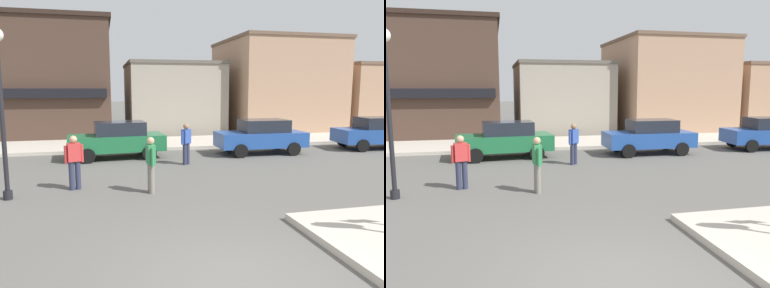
# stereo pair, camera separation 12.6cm
# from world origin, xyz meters

# --- Properties ---
(ground_plane) EXTENTS (160.00, 160.00, 0.00)m
(ground_plane) POSITION_xyz_m (0.00, 0.00, 0.00)
(ground_plane) COLOR #5B5954
(kerb_far) EXTENTS (80.00, 4.00, 0.15)m
(kerb_far) POSITION_xyz_m (0.00, 14.43, 0.07)
(kerb_far) COLOR beige
(kerb_far) RESTS_ON ground
(lamp_post) EXTENTS (0.36, 0.36, 4.54)m
(lamp_post) POSITION_xyz_m (-4.45, 5.58, 2.96)
(lamp_post) COLOR black
(lamp_post) RESTS_ON ground
(parked_car_nearest) EXTENTS (4.11, 2.10, 1.56)m
(parked_car_nearest) POSITION_xyz_m (-1.30, 11.04, 0.81)
(parked_car_nearest) COLOR #1E6B3D
(parked_car_nearest) RESTS_ON ground
(parked_car_second) EXTENTS (4.02, 1.93, 1.56)m
(parked_car_second) POSITION_xyz_m (5.13, 10.64, 0.81)
(parked_car_second) COLOR #234C9E
(parked_car_second) RESTS_ON ground
(parked_car_third) EXTENTS (4.14, 2.16, 1.56)m
(parked_car_third) POSITION_xyz_m (11.28, 10.60, 0.81)
(parked_car_third) COLOR #234C9E
(parked_car_third) RESTS_ON ground
(pedestrian_crossing_near) EXTENTS (0.49, 0.41, 1.61)m
(pedestrian_crossing_near) POSITION_xyz_m (1.25, 9.01, 0.87)
(pedestrian_crossing_near) COLOR #2D334C
(pedestrian_crossing_near) RESTS_ON ground
(pedestrian_crossing_far) EXTENTS (0.55, 0.31, 1.61)m
(pedestrian_crossing_far) POSITION_xyz_m (-2.74, 6.19, 0.87)
(pedestrian_crossing_far) COLOR #2D334C
(pedestrian_crossing_far) RESTS_ON ground
(pedestrian_kerb_side) EXTENTS (0.26, 0.56, 1.61)m
(pedestrian_kerb_side) POSITION_xyz_m (-0.60, 5.33, 0.87)
(pedestrian_kerb_side) COLOR gray
(pedestrian_kerb_side) RESTS_ON ground
(building_corner_shop) EXTENTS (9.25, 8.45, 7.03)m
(building_corner_shop) POSITION_xyz_m (-5.87, 20.41, 3.52)
(building_corner_shop) COLOR #473328
(building_corner_shop) RESTS_ON ground
(building_storefront_left_near) EXTENTS (6.12, 7.18, 4.63)m
(building_storefront_left_near) POSITION_xyz_m (2.82, 20.69, 2.32)
(building_storefront_left_near) COLOR #9E9384
(building_storefront_left_near) RESTS_ON ground
(building_storefront_left_mid) EXTENTS (7.24, 7.88, 6.31)m
(building_storefront_left_mid) POSITION_xyz_m (10.21, 19.93, 3.16)
(building_storefront_left_mid) COLOR tan
(building_storefront_left_mid) RESTS_ON ground
(building_storefront_right_near) EXTENTS (7.71, 5.93, 4.69)m
(building_storefront_right_near) POSITION_xyz_m (18.20, 19.08, 2.35)
(building_storefront_right_near) COLOR tan
(building_storefront_right_near) RESTS_ON ground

